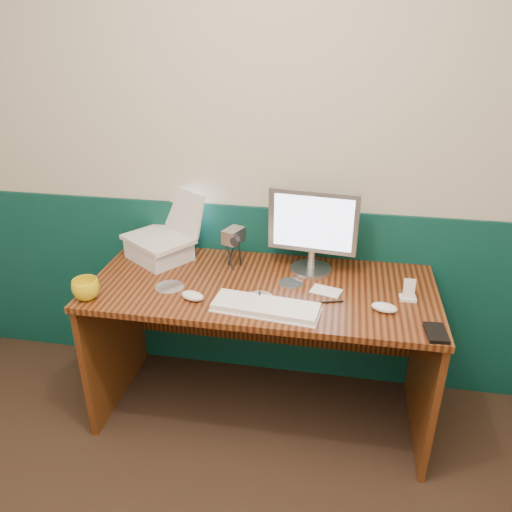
% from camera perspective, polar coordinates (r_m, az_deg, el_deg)
% --- Properties ---
extents(back_wall, '(3.50, 0.04, 2.50)m').
position_cam_1_polar(back_wall, '(2.49, 0.74, 11.09)').
color(back_wall, '#BEB6A1').
rests_on(back_wall, ground).
extents(wainscot, '(3.48, 0.02, 1.00)m').
position_cam_1_polar(wainscot, '(2.76, 0.61, -4.23)').
color(wainscot, '#083536').
rests_on(wainscot, ground).
extents(desk, '(1.60, 0.70, 0.75)m').
position_cam_1_polar(desk, '(2.52, 0.61, -10.80)').
color(desk, '#351209').
rests_on(desk, ground).
extents(laptop_riser, '(0.37, 0.36, 0.10)m').
position_cam_1_polar(laptop_riser, '(2.60, -11.02, 0.70)').
color(laptop_riser, silver).
rests_on(laptop_riser, desk).
extents(laptop, '(0.41, 0.39, 0.27)m').
position_cam_1_polar(laptop, '(2.53, -11.36, 4.51)').
color(laptop, silver).
rests_on(laptop, laptop_riser).
extents(monitor, '(0.43, 0.17, 0.42)m').
position_cam_1_polar(monitor, '(2.37, 6.52, 2.80)').
color(monitor, '#AEAFB3').
rests_on(monitor, desk).
extents(keyboard, '(0.46, 0.20, 0.03)m').
position_cam_1_polar(keyboard, '(2.12, 1.11, -5.93)').
color(keyboard, white).
rests_on(keyboard, desk).
extents(mouse_right, '(0.12, 0.09, 0.04)m').
position_cam_1_polar(mouse_right, '(2.18, 14.45, -5.72)').
color(mouse_right, white).
rests_on(mouse_right, desk).
extents(mouse_left, '(0.12, 0.10, 0.04)m').
position_cam_1_polar(mouse_left, '(2.21, -7.28, -4.54)').
color(mouse_left, silver).
rests_on(mouse_left, desk).
extents(mug, '(0.13, 0.13, 0.09)m').
position_cam_1_polar(mug, '(2.31, -18.87, -3.60)').
color(mug, gold).
rests_on(mug, desk).
extents(camcorder, '(0.12, 0.14, 0.18)m').
position_cam_1_polar(camcorder, '(2.45, -2.56, 0.71)').
color(camcorder, '#A3A4A8').
rests_on(camcorder, desk).
extents(cd_spindle, '(0.11, 0.11, 0.02)m').
position_cam_1_polar(cd_spindle, '(2.19, 0.42, -4.94)').
color(cd_spindle, silver).
rests_on(cd_spindle, desk).
extents(cd_loose_a, '(0.13, 0.13, 0.00)m').
position_cam_1_polar(cd_loose_a, '(2.34, -9.86, -3.48)').
color(cd_loose_a, silver).
rests_on(cd_loose_a, desk).
extents(cd_loose_b, '(0.11, 0.11, 0.00)m').
position_cam_1_polar(cd_loose_b, '(2.34, 4.01, -3.09)').
color(cd_loose_b, silver).
rests_on(cd_loose_b, desk).
extents(pen, '(0.14, 0.05, 0.01)m').
position_cam_1_polar(pen, '(2.20, 8.19, -5.24)').
color(pen, black).
rests_on(pen, desk).
extents(papers, '(0.15, 0.12, 0.00)m').
position_cam_1_polar(papers, '(2.29, 8.00, -3.98)').
color(papers, silver).
rests_on(papers, desk).
extents(dock, '(0.07, 0.06, 0.01)m').
position_cam_1_polar(dock, '(2.30, 16.94, -4.63)').
color(dock, white).
rests_on(dock, desk).
extents(music_player, '(0.05, 0.03, 0.09)m').
position_cam_1_polar(music_player, '(2.28, 17.10, -3.54)').
color(music_player, white).
rests_on(music_player, dock).
extents(pda, '(0.09, 0.14, 0.02)m').
position_cam_1_polar(pda, '(2.10, 19.90, -8.26)').
color(pda, black).
rests_on(pda, desk).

